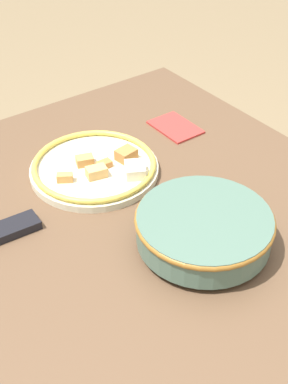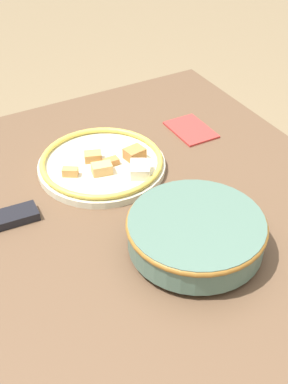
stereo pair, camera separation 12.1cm
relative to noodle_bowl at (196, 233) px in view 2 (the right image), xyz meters
The scene contains 4 objects.
dining_table 0.14m from the noodle_bowl, 22.28° to the left, with size 1.34×0.99×0.72m.
noodle_bowl is the anchor object (origin of this frame).
food_plate 0.36m from the noodle_bowl, ahead, with size 0.32×0.32×0.05m.
folded_napkin 0.48m from the noodle_bowl, 32.02° to the right, with size 0.14×0.10×0.01m.
Camera 2 is at (-0.72, 0.46, 1.50)m, focal length 50.00 mm.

